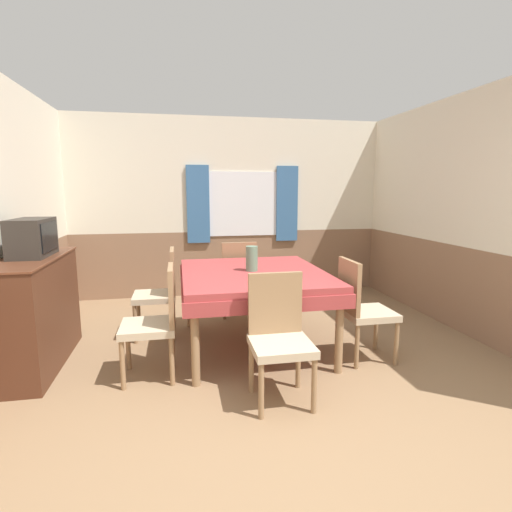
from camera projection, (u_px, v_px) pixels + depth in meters
name	position (u px, v px, depth m)	size (l,w,h in m)	color
ground_plane	(324.00, 471.00, 2.25)	(16.00, 16.00, 0.00)	#846647
wall_back	(231.00, 208.00, 5.92)	(4.96, 0.10, 2.60)	silver
wall_left	(1.00, 220.00, 3.53)	(0.05, 4.39, 2.60)	silver
wall_right	(461.00, 214.00, 4.40)	(0.05, 4.39, 2.60)	silver
dining_table	(253.00, 281.00, 3.94)	(1.41, 1.64, 0.77)	#9E3838
chair_head_window	(238.00, 276.00, 4.96)	(0.44, 0.44, 0.94)	#93704C
chair_left_near	(156.00, 319.00, 3.31)	(0.44, 0.44, 0.94)	#93704C
chair_right_near	(361.00, 307.00, 3.66)	(0.44, 0.44, 0.94)	#93704C
chair_left_far	(161.00, 290.00, 4.27)	(0.44, 0.44, 0.94)	#93704C
chair_head_near	(279.00, 334.00, 2.97)	(0.44, 0.44, 0.94)	#93704C
sideboard	(35.00, 311.00, 3.53)	(0.46, 1.32, 0.98)	#4C2819
tv	(32.00, 237.00, 3.51)	(0.29, 0.53, 0.33)	#2D2823
vase	(252.00, 259.00, 3.92)	(0.12, 0.12, 0.24)	slate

